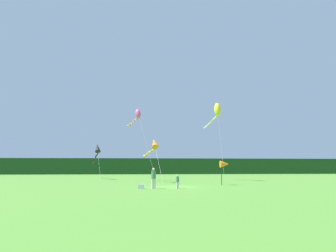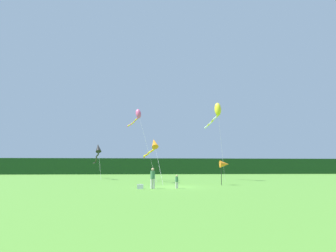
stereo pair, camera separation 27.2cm
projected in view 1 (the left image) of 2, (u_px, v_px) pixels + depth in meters
name	position (u px, v px, depth m)	size (l,w,h in m)	color
ground_plane	(174.00, 187.00, 25.51)	(120.00, 120.00, 0.00)	#4C842D
distant_treeline	(154.00, 166.00, 70.14)	(108.00, 2.15, 3.87)	#193D19
person_adult	(154.00, 177.00, 23.35)	(0.37, 0.37, 1.70)	silver
person_child	(178.00, 181.00, 23.63)	(0.25, 0.25, 1.13)	silver
cooler_box	(141.00, 187.00, 23.12)	(0.51, 0.37, 0.37)	silver
banner_flag_pole	(225.00, 164.00, 28.32)	(0.90, 0.70, 2.51)	black
kite_black	(97.00, 150.00, 41.10)	(2.82, 9.27, 5.28)	#B2B2B2
kite_yellow	(217.00, 111.00, 37.71)	(1.31, 6.79, 10.27)	#B2B2B2
kite_orange	(153.00, 145.00, 32.83)	(2.04, 8.66, 5.23)	#B2B2B2
kite_rainbow	(137.00, 115.00, 38.45)	(4.08, 6.59, 9.68)	#B2B2B2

